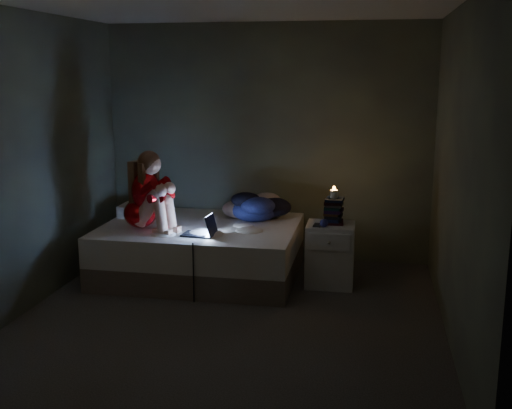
% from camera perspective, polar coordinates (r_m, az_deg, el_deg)
% --- Properties ---
extents(floor, '(3.60, 3.80, 0.02)m').
position_cam_1_polar(floor, '(5.41, -2.53, -10.62)').
color(floor, '#272422').
rests_on(floor, ground).
extents(ceiling, '(3.60, 3.80, 0.02)m').
position_cam_1_polar(ceiling, '(5.02, -2.82, 18.17)').
color(ceiling, silver).
rests_on(ceiling, ground).
extents(wall_back, '(3.60, 0.02, 2.60)m').
position_cam_1_polar(wall_back, '(6.91, 1.00, 5.64)').
color(wall_back, '#3A3B37').
rests_on(wall_back, ground).
extents(wall_front, '(3.60, 0.02, 2.60)m').
position_cam_1_polar(wall_front, '(3.26, -10.41, -1.95)').
color(wall_front, '#3A3B37').
rests_on(wall_front, ground).
extents(wall_left, '(0.02, 3.80, 2.60)m').
position_cam_1_polar(wall_left, '(5.74, -20.57, 3.54)').
color(wall_left, '#3A3B37').
rests_on(wall_left, ground).
extents(wall_right, '(0.02, 3.80, 2.60)m').
position_cam_1_polar(wall_right, '(4.96, 18.16, 2.47)').
color(wall_right, '#3A3B37').
rests_on(wall_right, ground).
extents(bed, '(1.97, 1.47, 0.54)m').
position_cam_1_polar(bed, '(6.45, -5.09, -4.21)').
color(bed, silver).
rests_on(bed, ground).
extents(pillow, '(0.44, 0.32, 0.13)m').
position_cam_1_polar(pillow, '(6.83, -10.47, -0.56)').
color(pillow, silver).
rests_on(pillow, bed).
extents(woman, '(0.56, 0.44, 0.80)m').
position_cam_1_polar(woman, '(6.19, -10.64, 1.31)').
color(woman, maroon).
rests_on(woman, bed).
extents(laptop, '(0.33, 0.25, 0.22)m').
position_cam_1_polar(laptop, '(5.95, -5.31, -1.83)').
color(laptop, black).
rests_on(laptop, bed).
extents(clothes_pile, '(0.58, 0.49, 0.31)m').
position_cam_1_polar(clothes_pile, '(6.55, -0.16, -0.07)').
color(clothes_pile, '#1A1A51').
rests_on(clothes_pile, bed).
extents(nightstand, '(0.47, 0.42, 0.62)m').
position_cam_1_polar(nightstand, '(6.19, 6.81, -4.59)').
color(nightstand, silver).
rests_on(nightstand, ground).
extents(book_stack, '(0.19, 0.25, 0.27)m').
position_cam_1_polar(book_stack, '(6.12, 7.13, -0.50)').
color(book_stack, black).
rests_on(book_stack, nightstand).
extents(candle, '(0.07, 0.07, 0.08)m').
position_cam_1_polar(candle, '(6.08, 7.17, 1.09)').
color(candle, beige).
rests_on(candle, book_stack).
extents(phone, '(0.08, 0.14, 0.01)m').
position_cam_1_polar(phone, '(6.03, 5.64, -1.89)').
color(phone, black).
rests_on(phone, nightstand).
extents(blue_orb, '(0.08, 0.08, 0.08)m').
position_cam_1_polar(blue_orb, '(5.97, 6.25, -1.70)').
color(blue_orb, navy).
rests_on(blue_orb, nightstand).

